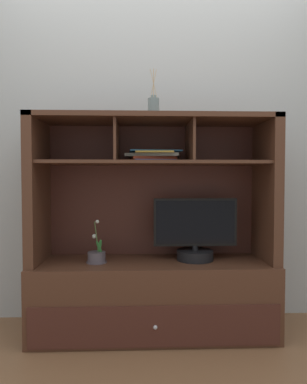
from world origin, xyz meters
TOP-DOWN VIEW (x-y plane):
  - floor_plane at (0.00, 0.00)m, footprint 6.00×6.00m
  - back_wall at (0.00, 0.28)m, footprint 6.00×0.02m
  - media_console at (0.00, 0.01)m, footprint 1.52×0.52m
  - tv_monitor at (0.27, 0.00)m, footprint 0.54×0.24m
  - potted_orchid at (-0.36, -0.04)m, footprint 0.13×0.13m
  - magazine_stack_left at (0.00, 0.05)m, footprint 0.37×0.31m
  - diffuser_bottle at (0.00, -0.00)m, footprint 0.07×0.07m

SIDE VIEW (x-z plane):
  - floor_plane at x=0.00m, z-range -0.02..0.00m
  - media_console at x=0.00m, z-range -0.27..1.11m
  - potted_orchid at x=-0.36m, z-range 0.37..0.64m
  - tv_monitor at x=0.27m, z-range 0.43..0.83m
  - magazine_stack_left at x=0.00m, z-range 1.11..1.18m
  - back_wall at x=0.00m, z-range 0.00..2.80m
  - diffuser_bottle at x=0.00m, z-range 1.30..1.60m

